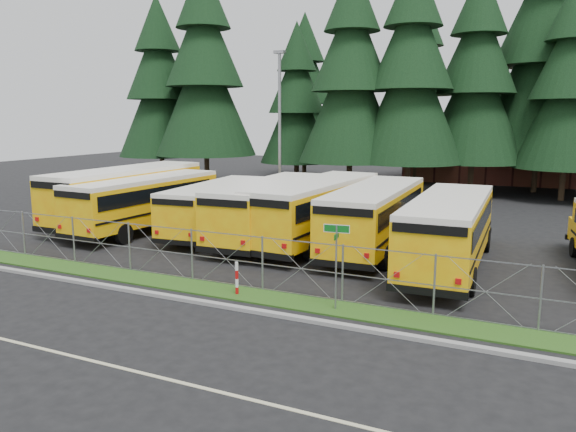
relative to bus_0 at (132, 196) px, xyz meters
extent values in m
plane|color=black|center=(13.74, -7.04, -1.62)|extent=(120.00, 120.00, 0.00)
cube|color=gray|center=(13.74, -10.14, -1.56)|extent=(50.00, 0.25, 0.12)
cube|color=#244714|center=(13.74, -8.74, -1.59)|extent=(50.00, 1.40, 0.06)
cube|color=beige|center=(13.74, -15.04, -1.62)|extent=(50.00, 0.12, 0.01)
cube|color=maroon|center=(19.74, 32.96, 1.38)|extent=(22.00, 10.00, 6.00)
cylinder|color=gray|center=(15.81, -8.85, -0.22)|extent=(0.06, 0.06, 2.80)
cube|color=#0D5E18|center=(15.81, -8.85, 1.06)|extent=(0.80, 0.11, 0.22)
cube|color=white|center=(15.81, -8.85, 1.06)|extent=(0.84, 0.11, 0.26)
cube|color=#0D5E18|center=(15.81, -8.85, 0.82)|extent=(0.09, 0.55, 0.18)
cylinder|color=#B20C0C|center=(12.18, -8.87, -1.02)|extent=(0.11, 0.11, 1.20)
cylinder|color=gray|center=(5.88, 7.32, 3.38)|extent=(0.20, 0.20, 10.00)
cube|color=gray|center=(5.88, 7.32, 8.43)|extent=(0.70, 0.35, 0.18)
camera|label=1|loc=(21.79, -25.02, 4.54)|focal=35.00mm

